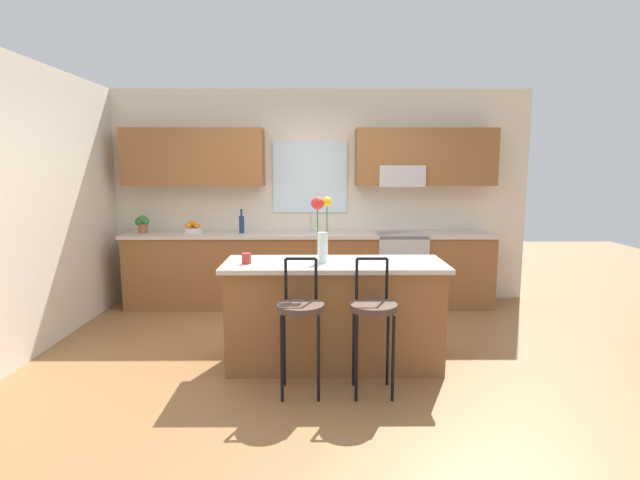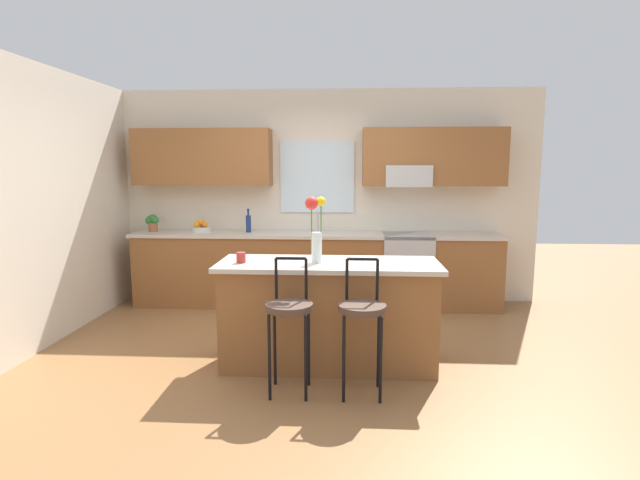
{
  "view_description": "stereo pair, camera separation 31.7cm",
  "coord_description": "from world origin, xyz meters",
  "px_view_note": "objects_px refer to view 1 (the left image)",
  "views": [
    {
      "loc": [
        0.08,
        -4.34,
        1.73
      ],
      "look_at": [
        0.12,
        0.55,
        1.0
      ],
      "focal_mm": 27.56,
      "sensor_mm": 36.0,
      "label": 1
    },
    {
      "loc": [
        0.4,
        -4.33,
        1.73
      ],
      "look_at": [
        0.12,
        0.55,
        1.0
      ],
      "focal_mm": 27.56,
      "sensor_mm": 36.0,
      "label": 2
    }
  ],
  "objects_px": {
    "fruit_bowl_oranges": "(193,229)",
    "bottle_olive_oil": "(242,224)",
    "bar_stool_near": "(301,313)",
    "bar_stool_middle": "(373,313)",
    "potted_plant_small": "(142,223)",
    "oven_range": "(400,269)",
    "flower_vase": "(321,227)",
    "mug_ceramic": "(246,258)",
    "kitchen_island": "(334,313)"
  },
  "relations": [
    {
      "from": "oven_range",
      "to": "bar_stool_near",
      "type": "bearing_deg",
      "value": -115.6
    },
    {
      "from": "bar_stool_near",
      "to": "fruit_bowl_oranges",
      "type": "distance_m",
      "value": 2.86
    },
    {
      "from": "fruit_bowl_oranges",
      "to": "flower_vase",
      "type": "bearing_deg",
      "value": -50.74
    },
    {
      "from": "fruit_bowl_oranges",
      "to": "potted_plant_small",
      "type": "xyz_separation_m",
      "value": [
        -0.62,
        -0.0,
        0.07
      ]
    },
    {
      "from": "flower_vase",
      "to": "bar_stool_middle",
      "type": "bearing_deg",
      "value": -54.07
    },
    {
      "from": "kitchen_island",
      "to": "mug_ceramic",
      "type": "xyz_separation_m",
      "value": [
        -0.75,
        -0.07,
        0.5
      ]
    },
    {
      "from": "mug_ceramic",
      "to": "kitchen_island",
      "type": "bearing_deg",
      "value": 5.21
    },
    {
      "from": "oven_range",
      "to": "kitchen_island",
      "type": "height_order",
      "value": "same"
    },
    {
      "from": "bar_stool_middle",
      "to": "fruit_bowl_oranges",
      "type": "xyz_separation_m",
      "value": [
        -1.96,
        2.46,
        0.34
      ]
    },
    {
      "from": "bar_stool_near",
      "to": "bar_stool_middle",
      "type": "distance_m",
      "value": 0.55
    },
    {
      "from": "potted_plant_small",
      "to": "flower_vase",
      "type": "bearing_deg",
      "value": -41.22
    },
    {
      "from": "mug_ceramic",
      "to": "potted_plant_small",
      "type": "height_order",
      "value": "potted_plant_small"
    },
    {
      "from": "bar_stool_middle",
      "to": "flower_vase",
      "type": "relative_size",
      "value": 1.85
    },
    {
      "from": "flower_vase",
      "to": "bottle_olive_oil",
      "type": "xyz_separation_m",
      "value": [
        -0.97,
        1.92,
        -0.19
      ]
    },
    {
      "from": "kitchen_island",
      "to": "potted_plant_small",
      "type": "relative_size",
      "value": 8.66
    },
    {
      "from": "bar_stool_near",
      "to": "mug_ceramic",
      "type": "relative_size",
      "value": 11.58
    },
    {
      "from": "fruit_bowl_oranges",
      "to": "bottle_olive_oil",
      "type": "relative_size",
      "value": 0.82
    },
    {
      "from": "fruit_bowl_oranges",
      "to": "bar_stool_near",
      "type": "bearing_deg",
      "value": -60.15
    },
    {
      "from": "bar_stool_near",
      "to": "potted_plant_small",
      "type": "height_order",
      "value": "potted_plant_small"
    },
    {
      "from": "potted_plant_small",
      "to": "fruit_bowl_oranges",
      "type": "bearing_deg",
      "value": 0.24
    },
    {
      "from": "kitchen_island",
      "to": "oven_range",
      "type": "bearing_deg",
      "value": 64.6
    },
    {
      "from": "bottle_olive_oil",
      "to": "potted_plant_small",
      "type": "distance_m",
      "value": 1.23
    },
    {
      "from": "fruit_bowl_oranges",
      "to": "bottle_olive_oil",
      "type": "distance_m",
      "value": 0.61
    },
    {
      "from": "bar_stool_near",
      "to": "bar_stool_middle",
      "type": "height_order",
      "value": "same"
    },
    {
      "from": "bottle_olive_oil",
      "to": "potted_plant_small",
      "type": "bearing_deg",
      "value": 179.92
    },
    {
      "from": "flower_vase",
      "to": "fruit_bowl_oranges",
      "type": "bearing_deg",
      "value": 129.26
    },
    {
      "from": "kitchen_island",
      "to": "bottle_olive_oil",
      "type": "distance_m",
      "value": 2.26
    },
    {
      "from": "bar_stool_middle",
      "to": "bottle_olive_oil",
      "type": "bearing_deg",
      "value": 118.88
    },
    {
      "from": "kitchen_island",
      "to": "bar_stool_middle",
      "type": "xyz_separation_m",
      "value": [
        0.28,
        -0.56,
        0.17
      ]
    },
    {
      "from": "bottle_olive_oil",
      "to": "oven_range",
      "type": "bearing_deg",
      "value": -0.72
    },
    {
      "from": "kitchen_island",
      "to": "fruit_bowl_oranges",
      "type": "relative_size",
      "value": 7.91
    },
    {
      "from": "bar_stool_near",
      "to": "potted_plant_small",
      "type": "bearing_deg",
      "value": 129.6
    },
    {
      "from": "potted_plant_small",
      "to": "bar_stool_near",
      "type": "bearing_deg",
      "value": -50.4
    },
    {
      "from": "bar_stool_middle",
      "to": "potted_plant_small",
      "type": "distance_m",
      "value": 3.59
    },
    {
      "from": "flower_vase",
      "to": "potted_plant_small",
      "type": "distance_m",
      "value": 2.93
    },
    {
      "from": "oven_range",
      "to": "flower_vase",
      "type": "relative_size",
      "value": 1.63
    },
    {
      "from": "oven_range",
      "to": "fruit_bowl_oranges",
      "type": "height_order",
      "value": "fruit_bowl_oranges"
    },
    {
      "from": "bar_stool_middle",
      "to": "flower_vase",
      "type": "xyz_separation_m",
      "value": [
        -0.39,
        0.53,
        0.59
      ]
    },
    {
      "from": "fruit_bowl_oranges",
      "to": "oven_range",
      "type": "bearing_deg",
      "value": -0.64
    },
    {
      "from": "flower_vase",
      "to": "potted_plant_small",
      "type": "xyz_separation_m",
      "value": [
        -2.2,
        1.93,
        -0.18
      ]
    },
    {
      "from": "kitchen_island",
      "to": "fruit_bowl_oranges",
      "type": "xyz_separation_m",
      "value": [
        -1.69,
        1.9,
        0.51
      ]
    },
    {
      "from": "oven_range",
      "to": "bar_stool_middle",
      "type": "relative_size",
      "value": 0.88
    },
    {
      "from": "flower_vase",
      "to": "bottle_olive_oil",
      "type": "relative_size",
      "value": 1.91
    },
    {
      "from": "flower_vase",
      "to": "fruit_bowl_oranges",
      "type": "relative_size",
      "value": 2.35
    },
    {
      "from": "fruit_bowl_oranges",
      "to": "potted_plant_small",
      "type": "height_order",
      "value": "potted_plant_small"
    },
    {
      "from": "mug_ceramic",
      "to": "bottle_olive_oil",
      "type": "height_order",
      "value": "bottle_olive_oil"
    },
    {
      "from": "potted_plant_small",
      "to": "mug_ceramic",
      "type": "bearing_deg",
      "value": -51.55
    },
    {
      "from": "mug_ceramic",
      "to": "fruit_bowl_oranges",
      "type": "height_order",
      "value": "fruit_bowl_oranges"
    },
    {
      "from": "flower_vase",
      "to": "bottle_olive_oil",
      "type": "height_order",
      "value": "flower_vase"
    },
    {
      "from": "bottle_olive_oil",
      "to": "mug_ceramic",
      "type": "bearing_deg",
      "value": -80.34
    }
  ]
}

